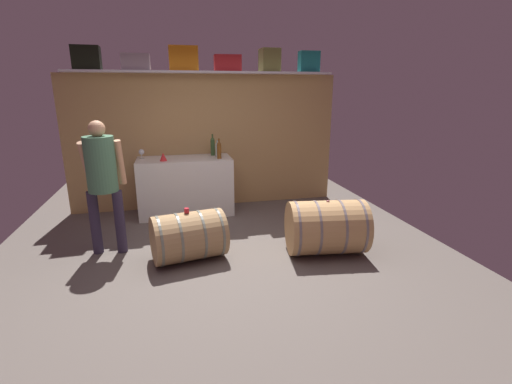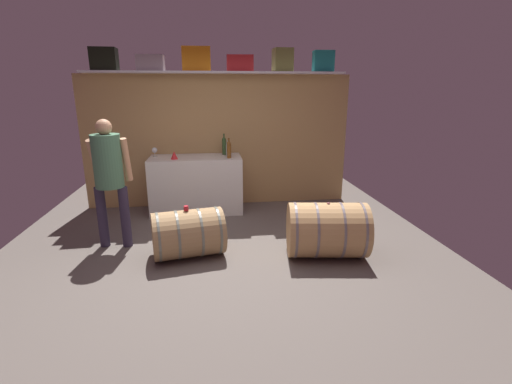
{
  "view_description": "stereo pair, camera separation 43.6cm",
  "coord_description": "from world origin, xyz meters",
  "views": [
    {
      "loc": [
        -0.58,
        -3.83,
        1.95
      ],
      "look_at": [
        0.38,
        0.26,
        0.76
      ],
      "focal_mm": 25.64,
      "sensor_mm": 36.0,
      "label": 1
    },
    {
      "loc": [
        -0.15,
        -3.91,
        1.95
      ],
      "look_at": [
        0.38,
        0.26,
        0.76
      ],
      "focal_mm": 25.64,
      "sensor_mm": 36.0,
      "label": 2
    }
  ],
  "objects": [
    {
      "name": "winemaker_pouring",
      "position": [
        -1.38,
        0.63,
        0.99
      ],
      "size": [
        0.5,
        0.43,
        1.61
      ],
      "rotation": [
        0.0,
        0.0,
        -0.12
      ],
      "color": "#31293F",
      "rests_on": "ground"
    },
    {
      "name": "ground_plane",
      "position": [
        0.0,
        0.58,
        -0.01
      ],
      "size": [
        5.63,
        7.82,
        0.02
      ],
      "primitive_type": "cube",
      "color": "#5E554F"
    },
    {
      "name": "tasting_cup",
      "position": [
        -0.45,
        0.2,
        0.61
      ],
      "size": [
        0.06,
        0.06,
        0.06
      ],
      "primitive_type": "cylinder",
      "color": "red",
      "rests_on": "wine_barrel_near"
    },
    {
      "name": "back_wall_panel",
      "position": [
        0.0,
        2.31,
        1.09
      ],
      "size": [
        4.43,
        0.1,
        2.18
      ],
      "primitive_type": "cube",
      "color": "tan",
      "rests_on": "ground"
    },
    {
      "name": "wine_barrel_near",
      "position": [
        -0.44,
        0.2,
        0.29
      ],
      "size": [
        0.92,
        0.72,
        0.59
      ],
      "rotation": [
        0.0,
        0.0,
        0.19
      ],
      "color": "#A48054",
      "rests_on": "ground"
    },
    {
      "name": "toolcase_red",
      "position": [
        0.37,
        2.16,
        2.33
      ],
      "size": [
        0.43,
        0.31,
        0.25
      ],
      "primitive_type": "cube",
      "rotation": [
        0.0,
        0.0,
        -0.06
      ],
      "color": "red",
      "rests_on": "high_shelf_board"
    },
    {
      "name": "red_funnel",
      "position": [
        -0.7,
        1.77,
        0.96
      ],
      "size": [
        0.11,
        0.11,
        0.12
      ],
      "primitive_type": "cone",
      "color": "red",
      "rests_on": "work_cabinet"
    },
    {
      "name": "toolcase_orange",
      "position": [
        -0.31,
        2.16,
        2.39
      ],
      "size": [
        0.43,
        0.27,
        0.36
      ],
      "primitive_type": "cube",
      "rotation": [
        0.0,
        0.0,
        -0.0
      ],
      "color": "orange",
      "rests_on": "high_shelf_board"
    },
    {
      "name": "wine_barrel_far",
      "position": [
        1.2,
        0.01,
        0.33
      ],
      "size": [
        1.0,
        0.77,
        0.67
      ],
      "rotation": [
        0.0,
        0.0,
        -0.13
      ],
      "color": "tan",
      "rests_on": "ground"
    },
    {
      "name": "wine_bottle_green",
      "position": [
        0.08,
        2.07,
        1.05
      ],
      "size": [
        0.07,
        0.07,
        0.34
      ],
      "color": "#335129",
      "rests_on": "work_cabinet"
    },
    {
      "name": "wine_bottle_amber",
      "position": [
        0.14,
        1.76,
        1.04
      ],
      "size": [
        0.07,
        0.07,
        0.31
      ],
      "color": "brown",
      "rests_on": "work_cabinet"
    },
    {
      "name": "toolcase_teal",
      "position": [
        1.72,
        2.16,
        2.38
      ],
      "size": [
        0.33,
        0.22,
        0.33
      ],
      "primitive_type": "cube",
      "rotation": [
        0.0,
        0.0,
        -0.05
      ],
      "color": "#1B7C7C",
      "rests_on": "high_shelf_board"
    },
    {
      "name": "wine_bottle_clear",
      "position": [
        0.14,
        1.91,
        1.02
      ],
      "size": [
        0.07,
        0.07,
        0.26
      ],
      "color": "#ACC7BF",
      "rests_on": "work_cabinet"
    },
    {
      "name": "wine_glass",
      "position": [
        -1.03,
        2.04,
        1.0
      ],
      "size": [
        0.09,
        0.09,
        0.15
      ],
      "color": "white",
      "rests_on": "work_cabinet"
    },
    {
      "name": "high_shelf_board",
      "position": [
        0.0,
        2.16,
        2.2
      ],
      "size": [
        4.08,
        0.4,
        0.03
      ],
      "primitive_type": "cube",
      "color": "silver",
      "rests_on": "back_wall_panel"
    },
    {
      "name": "toolcase_olive",
      "position": [
        1.05,
        2.16,
        2.39
      ],
      "size": [
        0.31,
        0.31,
        0.36
      ],
      "primitive_type": "cube",
      "rotation": [
        0.0,
        0.0,
        0.04
      ],
      "color": "olive",
      "rests_on": "high_shelf_board"
    },
    {
      "name": "toolcase_grey",
      "position": [
        -1.01,
        2.16,
        2.33
      ],
      "size": [
        0.4,
        0.29,
        0.24
      ],
      "primitive_type": "cube",
      "rotation": [
        0.0,
        0.0,
        -0.0
      ],
      "color": "gray",
      "rests_on": "high_shelf_board"
    },
    {
      "name": "toolcase_black",
      "position": [
        -1.68,
        2.16,
        2.38
      ],
      "size": [
        0.39,
        0.31,
        0.33
      ],
      "primitive_type": "cube",
      "rotation": [
        0.0,
        0.0,
        0.05
      ],
      "color": "black",
      "rests_on": "high_shelf_board"
    },
    {
      "name": "work_cabinet",
      "position": [
        -0.39,
        1.91,
        0.45
      ],
      "size": [
        1.45,
        0.67,
        0.9
      ],
      "primitive_type": "cube",
      "color": "silver",
      "rests_on": "ground"
    }
  ]
}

